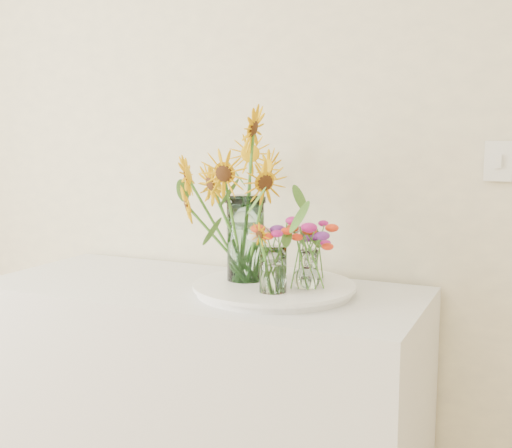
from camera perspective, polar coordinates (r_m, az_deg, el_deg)
name	(u,v)px	position (r m, az deg, el deg)	size (l,w,h in m)	color
counter	(202,420)	(2.21, -4.78, -16.94)	(1.40, 0.60, 0.90)	white
tray	(274,289)	(1.96, 1.62, -5.83)	(0.47, 0.47, 0.03)	white
mason_jar	(245,239)	(1.98, -0.95, -1.32)	(0.12, 0.12, 0.27)	#A7D6C7
sunflower_bouquet	(245,197)	(1.96, -0.96, 2.41)	(0.78, 0.78, 0.53)	#DB9C04
small_vase_a	(273,270)	(1.84, 1.51, -4.15)	(0.08, 0.08, 0.14)	white
wildflower_posy_a	(273,255)	(1.83, 1.52, -2.77)	(0.20, 0.20, 0.23)	#F53715
small_vase_b	(307,270)	(1.90, 4.55, -4.14)	(0.08, 0.08, 0.11)	white
wildflower_posy_b	(307,255)	(1.89, 4.56, -2.80)	(0.20, 0.20, 0.20)	#F53715
small_vase_c	(309,266)	(2.00, 4.70, -3.70)	(0.06, 0.06, 0.10)	white
wildflower_posy_c	(309,251)	(1.99, 4.72, -2.44)	(0.20, 0.20, 0.19)	#F53715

